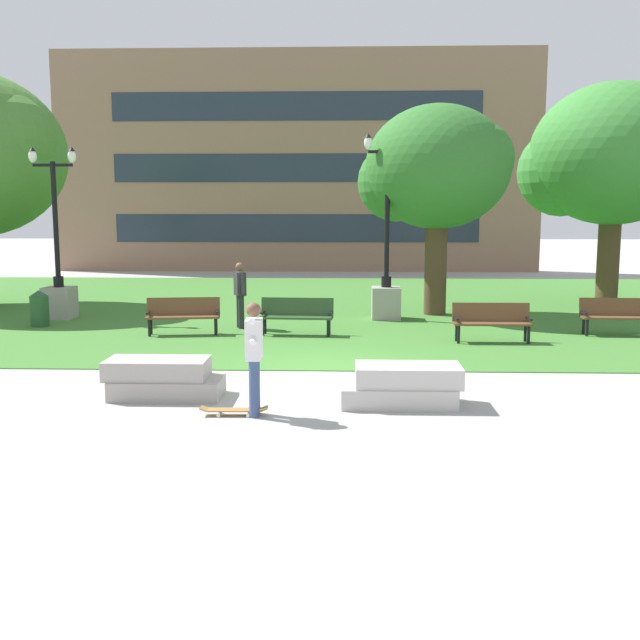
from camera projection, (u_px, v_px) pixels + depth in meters
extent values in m
plane|color=#A3A09B|center=(325.00, 371.00, 14.31)|extent=(140.00, 140.00, 0.00)
cube|color=#3D752D|center=(334.00, 306.00, 24.20)|extent=(40.00, 20.00, 0.02)
cube|color=#9E9991|center=(168.00, 388.00, 12.32)|extent=(1.80, 0.90, 0.32)
cube|color=#A6A098|center=(157.00, 368.00, 12.28)|extent=(1.66, 0.83, 0.32)
cube|color=#BCB7B2|center=(398.00, 395.00, 11.83)|extent=(1.80, 0.90, 0.32)
cube|color=beige|center=(408.00, 375.00, 11.78)|extent=(1.66, 0.83, 0.32)
cylinder|color=#384C7A|center=(254.00, 389.00, 11.07)|extent=(0.15, 0.15, 0.86)
cylinder|color=#384C7A|center=(255.00, 386.00, 11.27)|extent=(0.15, 0.15, 0.86)
cube|color=white|center=(254.00, 339.00, 11.07)|extent=(0.26, 0.41, 0.60)
cylinder|color=white|center=(254.00, 330.00, 11.02)|extent=(0.12, 0.52, 0.39)
cylinder|color=white|center=(253.00, 329.00, 11.08)|extent=(0.12, 0.52, 0.39)
sphere|color=brown|center=(254.00, 310.00, 11.01)|extent=(0.22, 0.22, 0.22)
cube|color=olive|center=(234.00, 410.00, 11.22)|extent=(0.80, 0.22, 0.02)
cube|color=olive|center=(204.00, 408.00, 11.22)|extent=(0.12, 0.20, 0.06)
cube|color=olive|center=(264.00, 409.00, 11.21)|extent=(0.12, 0.20, 0.06)
cylinder|color=silver|center=(218.00, 416.00, 11.12)|extent=(0.06, 0.03, 0.06)
cylinder|color=silver|center=(221.00, 412.00, 11.33)|extent=(0.06, 0.03, 0.06)
cylinder|color=silver|center=(248.00, 416.00, 11.11)|extent=(0.06, 0.03, 0.06)
cylinder|color=silver|center=(249.00, 412.00, 11.33)|extent=(0.06, 0.03, 0.06)
cube|color=brown|center=(183.00, 317.00, 18.39)|extent=(1.84, 0.68, 0.05)
cube|color=brown|center=(184.00, 307.00, 18.60)|extent=(1.80, 0.36, 0.46)
cube|color=black|center=(148.00, 313.00, 18.29)|extent=(0.11, 0.40, 0.04)
cube|color=black|center=(217.00, 312.00, 18.45)|extent=(0.11, 0.40, 0.04)
cylinder|color=black|center=(149.00, 328.00, 18.19)|extent=(0.07, 0.07, 0.41)
cylinder|color=black|center=(216.00, 327.00, 18.34)|extent=(0.07, 0.07, 0.41)
cylinder|color=black|center=(151.00, 326.00, 18.50)|extent=(0.07, 0.07, 0.41)
cylinder|color=black|center=(216.00, 325.00, 18.66)|extent=(0.07, 0.07, 0.41)
cube|color=brown|center=(493.00, 324.00, 17.30)|extent=(1.80, 0.44, 0.05)
cube|color=brown|center=(491.00, 313.00, 17.51)|extent=(1.80, 0.13, 0.46)
cube|color=black|center=(456.00, 318.00, 17.31)|extent=(0.06, 0.40, 0.04)
cube|color=black|center=(529.00, 319.00, 17.26)|extent=(0.06, 0.40, 0.04)
cylinder|color=black|center=(459.00, 335.00, 17.20)|extent=(0.07, 0.07, 0.41)
cylinder|color=black|center=(529.00, 335.00, 17.15)|extent=(0.07, 0.07, 0.41)
cylinder|color=black|center=(457.00, 332.00, 17.52)|extent=(0.07, 0.07, 0.41)
cylinder|color=black|center=(525.00, 333.00, 17.47)|extent=(0.07, 0.07, 0.41)
cube|color=#284723|center=(296.00, 318.00, 18.33)|extent=(1.82, 0.54, 0.05)
cube|color=#284723|center=(297.00, 307.00, 18.54)|extent=(1.80, 0.23, 0.46)
cube|color=black|center=(262.00, 312.00, 18.39)|extent=(0.08, 0.40, 0.04)
cube|color=black|center=(330.00, 313.00, 18.23)|extent=(0.08, 0.40, 0.04)
cylinder|color=black|center=(263.00, 327.00, 18.28)|extent=(0.07, 0.07, 0.41)
cylinder|color=black|center=(328.00, 328.00, 18.13)|extent=(0.07, 0.07, 0.41)
cylinder|color=black|center=(265.00, 325.00, 18.59)|extent=(0.07, 0.07, 0.41)
cylinder|color=black|center=(329.00, 326.00, 18.45)|extent=(0.07, 0.07, 0.41)
cube|color=brown|center=(619.00, 318.00, 18.28)|extent=(1.82, 0.51, 0.05)
cube|color=brown|center=(616.00, 307.00, 18.50)|extent=(1.80, 0.19, 0.46)
cube|color=black|center=(584.00, 313.00, 18.33)|extent=(0.07, 0.40, 0.04)
cylinder|color=black|center=(587.00, 328.00, 18.22)|extent=(0.07, 0.07, 0.41)
cylinder|color=black|center=(584.00, 326.00, 18.53)|extent=(0.07, 0.07, 0.41)
cube|color=gray|center=(60.00, 303.00, 21.20)|extent=(0.80, 0.80, 0.90)
cylinder|color=black|center=(59.00, 282.00, 21.11)|extent=(0.28, 0.28, 0.30)
cylinder|color=black|center=(56.00, 225.00, 20.88)|extent=(0.14, 0.14, 3.49)
cube|color=black|center=(53.00, 165.00, 20.64)|extent=(1.10, 0.08, 0.08)
ellipsoid|color=white|center=(33.00, 156.00, 20.63)|extent=(0.22, 0.22, 0.36)
cone|color=black|center=(32.00, 149.00, 20.60)|extent=(0.20, 0.20, 0.13)
ellipsoid|color=white|center=(72.00, 156.00, 20.59)|extent=(0.22, 0.22, 0.36)
cone|color=black|center=(72.00, 149.00, 20.56)|extent=(0.20, 0.20, 0.13)
cube|color=gray|center=(386.00, 303.00, 21.17)|extent=(0.80, 0.80, 0.90)
cylinder|color=black|center=(386.00, 282.00, 21.09)|extent=(0.28, 0.28, 0.30)
cylinder|color=black|center=(387.00, 218.00, 20.83)|extent=(0.14, 0.14, 3.85)
cube|color=black|center=(388.00, 152.00, 20.57)|extent=(1.10, 0.08, 0.08)
ellipsoid|color=white|center=(368.00, 143.00, 20.55)|extent=(0.22, 0.22, 0.36)
cone|color=black|center=(368.00, 136.00, 20.53)|extent=(0.20, 0.20, 0.13)
ellipsoid|color=white|center=(408.00, 143.00, 20.52)|extent=(0.22, 0.22, 0.36)
cone|color=black|center=(408.00, 135.00, 20.49)|extent=(0.20, 0.20, 0.13)
cylinder|color=#4C3823|center=(436.00, 261.00, 21.94)|extent=(0.65, 0.65, 3.14)
ellipsoid|color=#2D6B28|center=(438.00, 167.00, 21.55)|extent=(4.19, 4.19, 3.56)
sphere|color=#2D6B28|center=(397.00, 182.00, 22.06)|extent=(2.30, 2.30, 2.30)
sphere|color=#2D6B28|center=(477.00, 158.00, 21.07)|extent=(2.09, 2.09, 2.09)
cylinder|color=#4C3823|center=(608.00, 253.00, 24.20)|extent=(0.70, 0.70, 3.38)
ellipsoid|color=#387F33|center=(614.00, 154.00, 23.75)|extent=(5.27, 5.27, 4.48)
sphere|color=#387F33|center=(562.00, 172.00, 24.40)|extent=(2.90, 2.90, 2.90)
sphere|color=#42752D|center=(5.00, 143.00, 22.60)|extent=(3.03, 3.03, 3.03)
cylinder|color=#234C28|center=(40.00, 311.00, 19.78)|extent=(0.48, 0.48, 0.80)
cone|color=#234C28|center=(39.00, 293.00, 19.71)|extent=(0.49, 0.49, 0.16)
cylinder|color=#28282D|center=(241.00, 312.00, 19.37)|extent=(0.15, 0.15, 0.86)
cylinder|color=#28282D|center=(239.00, 311.00, 19.56)|extent=(0.15, 0.15, 0.86)
cube|color=#2D2D30|center=(240.00, 284.00, 19.36)|extent=(0.37, 0.46, 0.60)
cylinder|color=#2D2D30|center=(243.00, 284.00, 19.14)|extent=(0.15, 0.18, 0.56)
cylinder|color=#2D2D30|center=(237.00, 282.00, 19.57)|extent=(0.15, 0.18, 0.56)
sphere|color=brown|center=(240.00, 267.00, 19.30)|extent=(0.22, 0.22, 0.22)
cube|color=#8E6B56|center=(297.00, 162.00, 37.83)|extent=(24.51, 1.00, 11.01)
cube|color=#232D3D|center=(296.00, 228.00, 37.79)|extent=(18.38, 0.03, 1.40)
cube|color=#232D3D|center=(296.00, 168.00, 37.36)|extent=(18.38, 0.03, 1.40)
cube|color=#232D3D|center=(296.00, 106.00, 36.93)|extent=(18.38, 0.03, 1.40)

